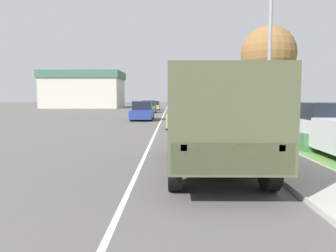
{
  "coord_description": "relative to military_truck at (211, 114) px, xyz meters",
  "views": [
    {
      "loc": [
        0.96,
        0.75,
        2.1
      ],
      "look_at": [
        0.84,
        11.7,
        1.12
      ],
      "focal_mm": 35.0,
      "sensor_mm": 36.0,
      "label": 1
    }
  ],
  "objects": [
    {
      "name": "ground_plane",
      "position": [
        -2.09,
        29.75,
        -1.61
      ],
      "size": [
        180.0,
        180.0,
        0.0
      ],
      "primitive_type": "plane",
      "color": "#565451"
    },
    {
      "name": "car_second_ahead",
      "position": [
        -3.8,
        20.25,
        -0.85
      ],
      "size": [
        1.92,
        4.63,
        1.71
      ],
      "color": "navy",
      "rests_on": "ground"
    },
    {
      "name": "tree_mid_right",
      "position": [
        4.84,
        11.05,
        3.15
      ],
      "size": [
        3.37,
        3.37,
        6.44
      ],
      "color": "#4C3D2D",
      "rests_on": "grass_strip_right"
    },
    {
      "name": "car_nearest_ahead",
      "position": [
        -0.53,
        12.59,
        -0.92
      ],
      "size": [
        1.92,
        4.46,
        1.54
      ],
      "color": "tan",
      "rests_on": "ground"
    },
    {
      "name": "car_farthest_ahead",
      "position": [
        -0.31,
        50.24,
        -0.85
      ],
      "size": [
        1.79,
        4.43,
        1.71
      ],
      "color": "#336B3D",
      "rests_on": "ground"
    },
    {
      "name": "car_third_ahead",
      "position": [
        -4.23,
        34.51,
        -0.89
      ],
      "size": [
        1.88,
        4.18,
        1.62
      ],
      "color": "#336B3D",
      "rests_on": "ground"
    },
    {
      "name": "lamp_post",
      "position": [
        2.46,
        3.38,
        2.97
      ],
      "size": [
        1.69,
        0.24,
        7.56
      ],
      "color": "gray",
      "rests_on": "sidewalk_right"
    },
    {
      "name": "sidewalk_right",
      "position": [
        2.41,
        29.75,
        -1.55
      ],
      "size": [
        1.8,
        120.0,
        0.12
      ],
      "color": "#ADAAA3",
      "rests_on": "ground"
    },
    {
      "name": "car_fourth_ahead",
      "position": [
        -4.0,
        42.99,
        -0.97
      ],
      "size": [
        1.85,
        3.91,
        1.43
      ],
      "color": "tan",
      "rests_on": "ground"
    },
    {
      "name": "lane_centre_stripe",
      "position": [
        -2.09,
        29.75,
        -1.61
      ],
      "size": [
        0.12,
        120.0,
        0.0
      ],
      "color": "silver",
      "rests_on": "ground"
    },
    {
      "name": "building_distant",
      "position": [
        -18.17,
        54.14,
        1.9
      ],
      "size": [
        14.88,
        10.5,
        6.94
      ],
      "color": "beige",
      "rests_on": "ground"
    },
    {
      "name": "military_truck",
      "position": [
        0.0,
        0.0,
        0.0
      ],
      "size": [
        2.41,
        7.14,
        2.75
      ],
      "color": "#545B3D",
      "rests_on": "ground"
    },
    {
      "name": "grass_strip_right",
      "position": [
        6.81,
        29.75,
        -1.6
      ],
      "size": [
        7.0,
        120.0,
        0.02
      ],
      "color": "#56843D",
      "rests_on": "ground"
    },
    {
      "name": "utility_box",
      "position": [
        4.11,
        2.94,
        -1.24
      ],
      "size": [
        0.55,
        0.45,
        0.7
      ],
      "color": "#3D7042",
      "rests_on": "grass_strip_right"
    }
  ]
}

